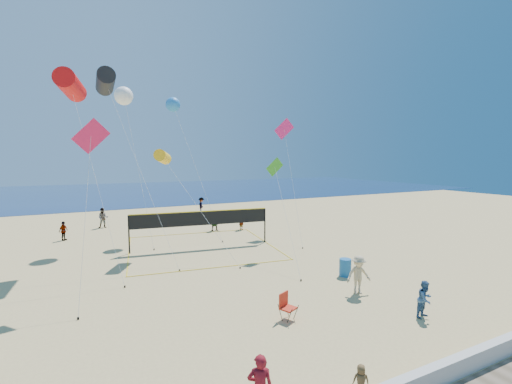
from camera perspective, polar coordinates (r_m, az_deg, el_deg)
name	(u,v)px	position (r m, az deg, el deg)	size (l,w,h in m)	color
ground	(298,355)	(12.52, 7.08, -25.35)	(120.00, 120.00, 0.00)	tan
ocean	(122,192)	(71.47, -21.42, 0.03)	(140.00, 50.00, 0.03)	navy
toddler	(361,381)	(9.87, 17.08, -27.91)	(0.41, 0.26, 0.83)	brown
bystander_a	(425,299)	(16.05, 26.35, -15.71)	(0.74, 0.57, 1.51)	#32567E
bystander_b	(359,275)	(17.45, 16.72, -13.06)	(1.19, 0.69, 1.85)	tan
far_person_0	(63,231)	(31.05, -29.44, -5.67)	(0.89, 0.37, 1.52)	gray
far_person_1	(215,221)	(30.97, -6.93, -4.82)	(1.60, 0.51, 1.73)	gray
far_person_2	(241,221)	(31.13, -2.45, -4.81)	(0.60, 0.39, 1.65)	gray
far_person_3	(103,218)	(34.94, -24.13, -3.97)	(0.91, 0.71, 1.87)	gray
far_person_4	(201,206)	(40.45, -9.08, -2.26)	(1.25, 0.72, 1.94)	gray
camp_chair	(286,304)	(14.47, 5.04, -18.16)	(0.74, 0.85, 1.19)	red
trash_barrel	(345,267)	(19.83, 14.64, -12.07)	(0.64, 0.64, 0.96)	#175997
volleyball_net	(201,222)	(25.07, -9.13, -5.00)	(11.20, 11.07, 2.68)	black
kite_0	(70,85)	(22.39, -28.53, 15.34)	(2.94, 5.73, 11.22)	red
kite_1	(105,82)	(24.65, -23.80, 16.47)	(3.82, 6.43, 12.00)	black
kite_2	(163,157)	(23.90, -15.28, 5.63)	(4.01, 6.59, 7.06)	yellow
kite_3	(90,144)	(17.80, -25.87, 7.28)	(1.70, 3.19, 8.32)	#F41D50
kite_4	(276,173)	(22.95, 3.39, 3.11)	(2.32, 5.87, 6.54)	green
kite_5	(285,133)	(30.71, 4.83, 9.75)	(3.29, 6.68, 10.04)	#F12175
kite_6	(124,96)	(29.14, -21.19, 14.69)	(2.19, 5.17, 11.94)	white
kite_7	(173,105)	(30.33, -13.67, 13.96)	(3.21, 5.59, 11.55)	blue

